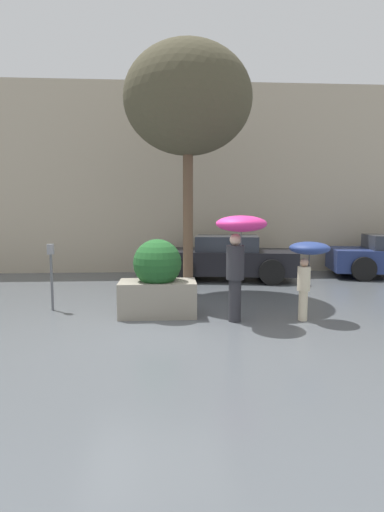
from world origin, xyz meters
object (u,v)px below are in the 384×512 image
object	(u,v)px
planter_box	(158,280)
person_adult	(239,241)
person_child	(308,258)
street_tree	(188,101)
parking_meter	(51,263)
parked_car_near	(227,258)

from	to	relation	value
planter_box	person_adult	size ratio (longest dim) A/B	0.77
person_adult	person_child	size ratio (longest dim) A/B	1.33
person_child	street_tree	world-z (taller)	street_tree
person_adult	street_tree	world-z (taller)	street_tree
planter_box	parking_meter	xyz separation A→B (m)	(-2.11, 0.52, 0.28)
person_adult	parked_car_near	bearing A→B (deg)	142.21
person_child	parking_meter	distance (m)	4.92
street_tree	person_adult	bearing A→B (deg)	-73.51
person_child	planter_box	bearing A→B (deg)	151.76
street_tree	planter_box	bearing A→B (deg)	-108.64
planter_box	street_tree	distance (m)	4.36
planter_box	person_adult	xyz separation A→B (m)	(1.44, -0.57, 0.78)
planter_box	street_tree	world-z (taller)	street_tree
person_adult	parked_car_near	xyz separation A→B (m)	(0.47, 4.60, -0.86)
person_adult	person_child	world-z (taller)	person_adult
person_adult	person_child	distance (m)	1.31
planter_box	parked_car_near	size ratio (longest dim) A/B	0.35
street_tree	parking_meter	xyz separation A→B (m)	(-2.78, -1.48, -3.53)
person_adult	parked_car_near	size ratio (longest dim) A/B	0.46
person_adult	parking_meter	bearing A→B (deg)	-139.12
parked_car_near	parking_meter	size ratio (longest dim) A/B	3.10
person_adult	street_tree	size ratio (longest dim) A/B	0.33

